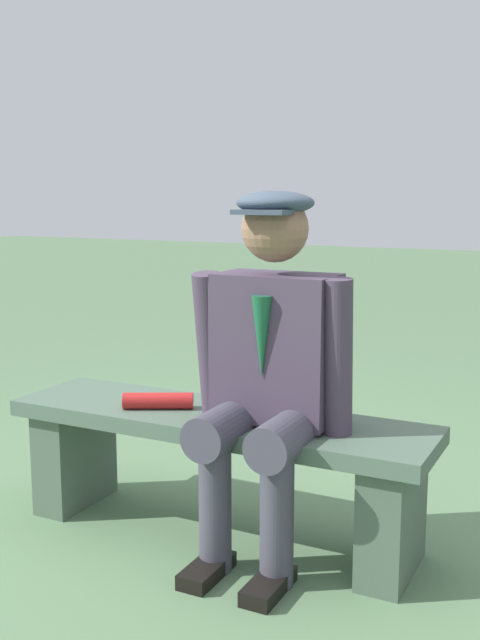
# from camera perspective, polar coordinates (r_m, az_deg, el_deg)

# --- Properties ---
(ground_plane) EXTENTS (30.00, 30.00, 0.00)m
(ground_plane) POSITION_cam_1_polar(r_m,az_deg,el_deg) (2.94, -1.70, -15.78)
(ground_plane) COLOR #567853
(bench) EXTENTS (1.59, 0.42, 0.47)m
(bench) POSITION_cam_1_polar(r_m,az_deg,el_deg) (2.82, -1.73, -9.97)
(bench) COLOR #4A6050
(bench) RESTS_ON ground
(seated_man) EXTENTS (0.58, 0.54, 1.27)m
(seated_man) POSITION_cam_1_polar(r_m,az_deg,el_deg) (2.56, 2.21, -3.12)
(seated_man) COLOR #423548
(seated_man) RESTS_ON ground
(rolled_magazine) EXTENTS (0.26, 0.17, 0.06)m
(rolled_magazine) POSITION_cam_1_polar(r_m,az_deg,el_deg) (2.83, -6.17, -6.06)
(rolled_magazine) COLOR #B21E1E
(rolled_magazine) RESTS_ON bench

